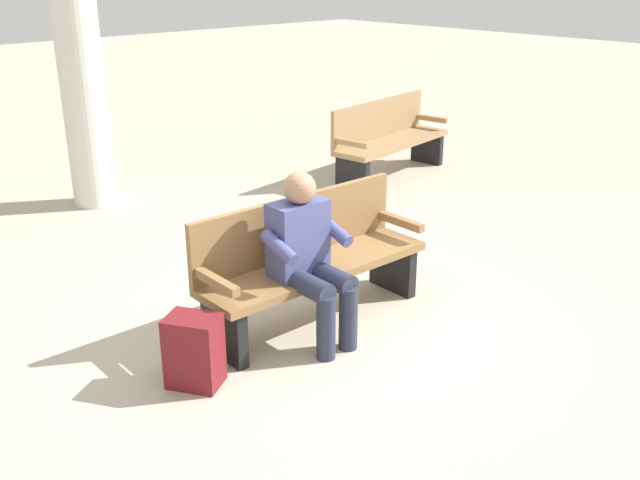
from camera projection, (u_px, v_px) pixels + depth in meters
name	position (u px, v px, depth m)	size (l,w,h in m)	color
ground_plane	(316.00, 320.00, 5.27)	(40.00, 40.00, 0.00)	#B7AD99
bench_near	(310.00, 259.00, 5.16)	(1.81, 0.54, 0.90)	olive
person_seated	(309.00, 254.00, 4.81)	(0.58, 0.58, 1.18)	#474C84
backpack	(195.00, 351.00, 4.41)	(0.38, 0.40, 0.46)	maroon
bench_far	(388.00, 138.00, 8.64)	(1.85, 0.72, 0.90)	#9E7A51
support_pillar	(74.00, 18.00, 7.09)	(0.45, 0.45, 3.86)	silver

